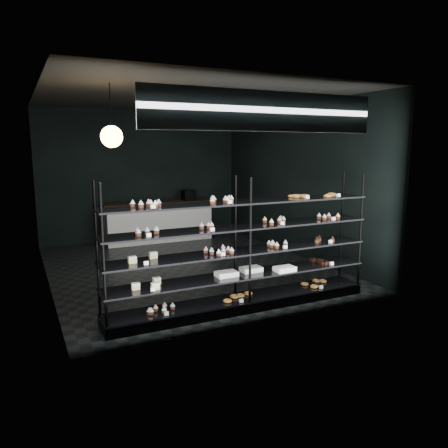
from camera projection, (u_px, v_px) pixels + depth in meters
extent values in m
cube|color=black|center=(186.00, 266.00, 8.53)|extent=(5.00, 6.00, 0.01)
cube|color=black|center=(183.00, 98.00, 7.97)|extent=(5.00, 6.00, 0.01)
cube|color=black|center=(142.00, 175.00, 10.91)|extent=(5.00, 0.01, 3.20)
cube|color=black|center=(267.00, 203.00, 5.59)|extent=(5.00, 0.01, 3.20)
cube|color=black|center=(42.00, 190.00, 7.18)|extent=(0.01, 6.00, 3.20)
cube|color=black|center=(294.00, 180.00, 9.32)|extent=(0.01, 6.00, 3.20)
cube|color=black|center=(242.00, 304.00, 6.32)|extent=(4.00, 0.50, 0.12)
cylinder|color=black|center=(104.00, 261.00, 5.12)|extent=(0.04, 0.04, 1.85)
cylinder|color=black|center=(97.00, 253.00, 5.51)|extent=(0.04, 0.04, 1.85)
cylinder|color=black|center=(250.00, 245.00, 5.97)|extent=(0.04, 0.04, 1.85)
cylinder|color=black|center=(236.00, 239.00, 6.36)|extent=(0.04, 0.04, 1.85)
cylinder|color=black|center=(361.00, 233.00, 6.81)|extent=(0.04, 0.04, 1.85)
cylinder|color=black|center=(342.00, 228.00, 7.20)|extent=(0.04, 0.04, 1.85)
cube|color=black|center=(242.00, 298.00, 6.31)|extent=(4.00, 0.50, 0.03)
cube|color=black|center=(242.00, 275.00, 6.25)|extent=(4.00, 0.50, 0.02)
cube|color=black|center=(243.00, 251.00, 6.18)|extent=(4.00, 0.50, 0.02)
cube|color=black|center=(243.00, 227.00, 6.12)|extent=(4.00, 0.50, 0.02)
cube|color=black|center=(243.00, 202.00, 6.06)|extent=(4.00, 0.50, 0.02)
cube|color=white|center=(151.00, 207.00, 5.31)|extent=(0.06, 0.04, 0.06)
cube|color=white|center=(227.00, 202.00, 5.75)|extent=(0.06, 0.04, 0.06)
cube|color=white|center=(306.00, 198.00, 6.30)|extent=(0.05, 0.04, 0.06)
cube|color=white|center=(339.00, 196.00, 6.55)|extent=(0.06, 0.04, 0.06)
cube|color=white|center=(148.00, 235.00, 5.35)|extent=(0.06, 0.04, 0.06)
cube|color=white|center=(215.00, 229.00, 5.74)|extent=(0.05, 0.04, 0.06)
cube|color=white|center=(281.00, 224.00, 6.18)|extent=(0.06, 0.04, 0.06)
cube|color=white|center=(334.00, 219.00, 6.58)|extent=(0.06, 0.04, 0.06)
cube|color=white|center=(145.00, 264.00, 5.39)|extent=(0.06, 0.04, 0.06)
cube|color=white|center=(225.00, 254.00, 5.86)|extent=(0.06, 0.04, 0.06)
cube|color=white|center=(284.00, 247.00, 6.27)|extent=(0.05, 0.04, 0.06)
cube|color=white|center=(330.00, 242.00, 6.62)|extent=(0.06, 0.04, 0.06)
cube|color=white|center=(150.00, 290.00, 5.47)|extent=(0.06, 0.04, 0.06)
cube|color=white|center=(330.00, 264.00, 6.69)|extent=(0.06, 0.04, 0.06)
cube|color=white|center=(165.00, 314.00, 5.62)|extent=(0.06, 0.04, 0.06)
cube|color=white|center=(243.00, 301.00, 6.10)|extent=(0.05, 0.04, 0.06)
cube|color=white|center=(322.00, 287.00, 6.69)|extent=(0.06, 0.04, 0.06)
cube|color=#0D1142|center=(265.00, 111.00, 5.46)|extent=(3.20, 0.04, 0.45)
cube|color=white|center=(266.00, 111.00, 5.44)|extent=(3.30, 0.02, 0.50)
cylinder|color=black|center=(110.00, 104.00, 6.02)|extent=(0.01, 0.01, 0.58)
sphere|color=#FFB559|center=(112.00, 137.00, 6.09)|extent=(0.30, 0.30, 0.30)
cube|color=white|center=(159.00, 223.00, 10.77)|extent=(2.60, 0.60, 0.92)
cube|color=black|center=(158.00, 203.00, 10.68)|extent=(2.70, 0.65, 0.06)
cube|color=black|center=(189.00, 195.00, 11.00)|extent=(0.30, 0.30, 0.25)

